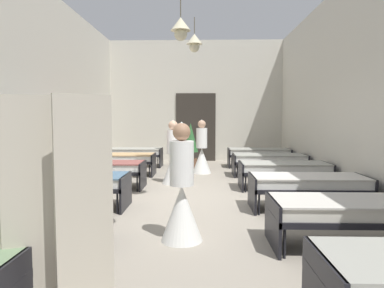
# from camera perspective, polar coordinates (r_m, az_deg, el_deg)

# --- Properties ---
(ground_plane) EXTENTS (6.69, 12.36, 0.10)m
(ground_plane) POSITION_cam_1_polar(r_m,az_deg,el_deg) (6.92, -0.27, -8.99)
(ground_plane) COLOR #9E9384
(room_shell) EXTENTS (6.49, 11.96, 4.26)m
(room_shell) POSITION_cam_1_polar(r_m,az_deg,el_deg) (8.07, 0.03, 8.56)
(room_shell) COLOR beige
(room_shell) RESTS_ON ground
(bed_left_row_1) EXTENTS (1.90, 0.84, 0.57)m
(bed_left_row_1) POSITION_cam_1_polar(r_m,az_deg,el_deg) (4.82, -26.16, -9.31)
(bed_left_row_1) COLOR black
(bed_left_row_1) RESTS_ON ground
(bed_right_row_1) EXTENTS (1.90, 0.84, 0.57)m
(bed_right_row_1) POSITION_cam_1_polar(r_m,az_deg,el_deg) (4.63, 24.41, -9.79)
(bed_right_row_1) COLOR black
(bed_right_row_1) RESTS_ON ground
(bed_left_row_2) EXTENTS (1.90, 0.84, 0.57)m
(bed_left_row_2) POSITION_cam_1_polar(r_m,az_deg,el_deg) (6.37, -18.88, -5.88)
(bed_left_row_2) COLOR black
(bed_left_row_2) RESTS_ON ground
(bed_right_row_2) EXTENTS (1.90, 0.84, 0.57)m
(bed_right_row_2) POSITION_cam_1_polar(r_m,az_deg,el_deg) (6.22, 18.23, -6.10)
(bed_right_row_2) COLOR black
(bed_right_row_2) RESTS_ON ground
(bed_left_row_3) EXTENTS (1.90, 0.84, 0.57)m
(bed_left_row_3) POSITION_cam_1_polar(r_m,az_deg,el_deg) (7.98, -14.54, -3.77)
(bed_left_row_3) COLOR black
(bed_left_row_3) RESTS_ON ground
(bed_right_row_3) EXTENTS (1.90, 0.84, 0.57)m
(bed_right_row_3) POSITION_cam_1_polar(r_m,az_deg,el_deg) (7.87, 14.64, -3.89)
(bed_right_row_3) COLOR black
(bed_right_row_3) RESTS_ON ground
(bed_left_row_4) EXTENTS (1.90, 0.84, 0.57)m
(bed_left_row_4) POSITION_cam_1_polar(r_m,az_deg,el_deg) (9.64, -11.69, -2.37)
(bed_left_row_4) COLOR black
(bed_left_row_4) RESTS_ON ground
(bed_right_row_4) EXTENTS (1.90, 0.84, 0.57)m
(bed_right_row_4) POSITION_cam_1_polar(r_m,az_deg,el_deg) (9.55, 12.31, -2.44)
(bed_right_row_4) COLOR black
(bed_right_row_4) RESTS_ON ground
(bed_left_row_5) EXTENTS (1.90, 0.84, 0.57)m
(bed_left_row_5) POSITION_cam_1_polar(r_m,az_deg,el_deg) (11.32, -9.68, -1.37)
(bed_left_row_5) COLOR black
(bed_left_row_5) RESTS_ON ground
(bed_right_row_5) EXTENTS (1.90, 0.84, 0.57)m
(bed_right_row_5) POSITION_cam_1_polar(r_m,az_deg,el_deg) (11.24, 10.69, -1.42)
(bed_right_row_5) COLOR black
(bed_right_row_5) RESTS_ON ground
(nurse_near_aisle) EXTENTS (0.52, 0.52, 1.49)m
(nurse_near_aisle) POSITION_cam_1_polar(r_m,az_deg,el_deg) (4.44, -1.67, -8.83)
(nurse_near_aisle) COLOR white
(nurse_near_aisle) RESTS_ON ground
(nurse_mid_aisle) EXTENTS (0.52, 0.52, 1.49)m
(nurse_mid_aisle) POSITION_cam_1_polar(r_m,az_deg,el_deg) (9.79, 1.58, -1.65)
(nurse_mid_aisle) COLOR white
(nurse_mid_aisle) RESTS_ON ground
(nurse_far_aisle) EXTENTS (0.52, 0.52, 1.49)m
(nurse_far_aisle) POSITION_cam_1_polar(r_m,az_deg,el_deg) (8.25, -3.04, -2.75)
(nurse_far_aisle) COLOR white
(nurse_far_aisle) RESTS_ON ground
(patient_seated_primary) EXTENTS (0.44, 0.44, 0.80)m
(patient_seated_primary) POSITION_cam_1_polar(r_m,az_deg,el_deg) (6.17, -16.01, -2.10)
(patient_seated_primary) COLOR #515B70
(patient_seated_primary) RESTS_ON bed_left_row_2
(potted_plant) EXTENTS (0.45, 0.45, 1.38)m
(potted_plant) POSITION_cam_1_polar(r_m,az_deg,el_deg) (10.46, -0.23, 0.07)
(potted_plant) COLOR brown
(potted_plant) RESTS_ON ground
(privacy_screen) EXTENTS (1.23, 0.28, 1.70)m
(privacy_screen) POSITION_cam_1_polar(r_m,az_deg,el_deg) (2.90, -24.75, -9.78)
(privacy_screen) COLOR #BCB29E
(privacy_screen) RESTS_ON ground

